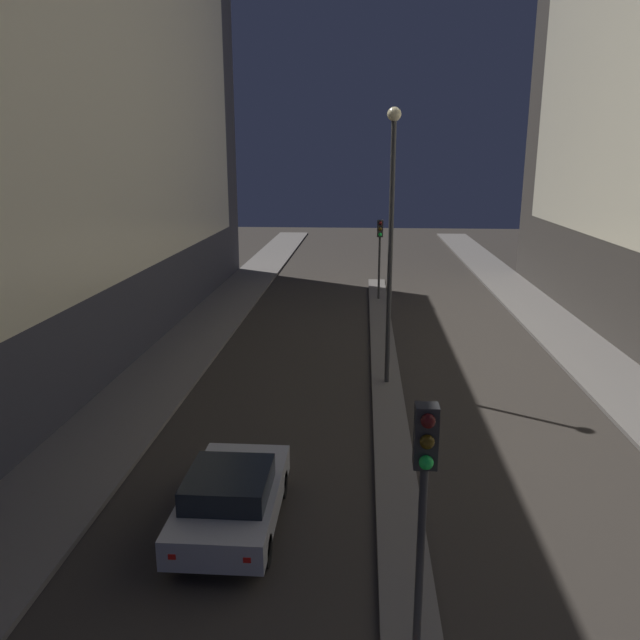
# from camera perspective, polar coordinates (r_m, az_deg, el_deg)

# --- Properties ---
(building_left) EXTENTS (6.01, 38.23, 19.61)m
(building_left) POSITION_cam_1_polar(r_m,az_deg,el_deg) (26.01, -23.65, 18.37)
(building_left) COLOR #383842
(building_left) RESTS_ON ground
(median_strip) EXTENTS (1.01, 33.93, 0.12)m
(median_strip) POSITION_cam_1_polar(r_m,az_deg,el_deg) (23.33, 5.96, -4.29)
(median_strip) COLOR #66605B
(median_strip) RESTS_ON ground
(traffic_light_near) EXTENTS (0.32, 0.42, 4.27)m
(traffic_light_near) POSITION_cam_1_polar(r_m,az_deg,el_deg) (8.97, 9.49, -14.41)
(traffic_light_near) COLOR #383838
(traffic_light_near) RESTS_ON median_strip
(traffic_light_mid) EXTENTS (0.32, 0.42, 4.27)m
(traffic_light_mid) POSITION_cam_1_polar(r_m,az_deg,el_deg) (33.69, 5.49, 7.18)
(traffic_light_mid) COLOR #383838
(traffic_light_mid) RESTS_ON median_strip
(street_lamp) EXTENTS (0.44, 0.44, 8.99)m
(street_lamp) POSITION_cam_1_polar(r_m,az_deg,el_deg) (20.44, 6.53, 9.18)
(street_lamp) COLOR #383838
(street_lamp) RESTS_ON median_strip
(car_left_lane) EXTENTS (1.95, 4.06, 1.42)m
(car_left_lane) POSITION_cam_1_polar(r_m,az_deg,el_deg) (13.63, -8.08, -15.73)
(car_left_lane) COLOR #B2B2B7
(car_left_lane) RESTS_ON ground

